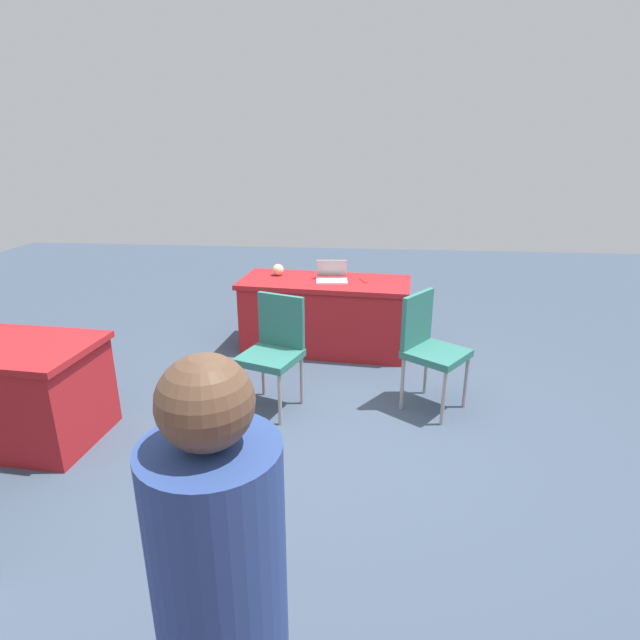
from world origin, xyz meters
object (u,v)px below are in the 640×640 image
at_px(table_mid_left, 1,390).
at_px(laptop_silver, 332,277).
at_px(table_foreground, 325,314).
at_px(chair_by_pillar, 429,344).
at_px(scissors_red, 364,280).
at_px(person_attendee_standing, 224,618).
at_px(chair_tucked_left, 274,346).
at_px(yarn_ball, 278,270).

height_order(table_mid_left, laptop_silver, laptop_silver).
bearing_deg(table_foreground, table_mid_left, 41.17).
relative_size(chair_by_pillar, scissors_red, 5.42).
distance_m(table_foreground, table_mid_left, 3.00).
bearing_deg(scissors_red, person_attendee_standing, -23.52).
bearing_deg(person_attendee_standing, laptop_silver, -5.28).
xyz_separation_m(chair_tucked_left, yarn_ball, (0.22, -1.47, 0.28)).
bearing_deg(scissors_red, table_mid_left, -72.51).
bearing_deg(table_mid_left, laptop_silver, -140.00).
relative_size(table_mid_left, chair_tucked_left, 1.62).
bearing_deg(scissors_red, chair_by_pillar, 5.79).
relative_size(table_mid_left, scissors_red, 8.57).
distance_m(chair_by_pillar, person_attendee_standing, 3.11).
xyz_separation_m(table_foreground, chair_tucked_left, (0.31, 1.31, 0.16)).
xyz_separation_m(chair_tucked_left, chair_by_pillar, (-1.27, -0.12, 0.02)).
bearing_deg(chair_tucked_left, table_mid_left, 38.12).
xyz_separation_m(table_mid_left, person_attendee_standing, (-2.35, 2.18, 0.57)).
bearing_deg(chair_by_pillar, table_foreground, -104.90).
xyz_separation_m(laptop_silver, yarn_ball, (0.60, -0.17, 0.02)).
relative_size(chair_by_pillar, person_attendee_standing, 0.57).
relative_size(yarn_ball, scissors_red, 0.68).
bearing_deg(yarn_ball, table_mid_left, 50.81).
height_order(yarn_ball, scissors_red, yarn_ball).
relative_size(table_mid_left, chair_by_pillar, 1.58).
xyz_separation_m(chair_by_pillar, person_attendee_standing, (0.87, 2.95, 0.38)).
bearing_deg(yarn_ball, person_attendee_standing, 98.11).
xyz_separation_m(person_attendee_standing, yarn_ball, (0.61, -4.30, -0.13)).
bearing_deg(table_foreground, yarn_ball, -16.37).
distance_m(table_mid_left, scissors_red, 3.34).
distance_m(table_foreground, person_attendee_standing, 4.19).
bearing_deg(yarn_ball, chair_tucked_left, 98.43).
relative_size(person_attendee_standing, yarn_ball, 13.86).
relative_size(table_mid_left, yarn_ball, 12.57).
height_order(table_foreground, chair_by_pillar, chair_by_pillar).
xyz_separation_m(table_foreground, table_mid_left, (2.26, 1.97, 0.00)).
bearing_deg(table_mid_left, scissors_red, -143.29).
bearing_deg(laptop_silver, scissors_red, 179.79).
height_order(chair_tucked_left, person_attendee_standing, person_attendee_standing).
bearing_deg(chair_by_pillar, scissors_red, -118.80).
relative_size(chair_tucked_left, scissors_red, 5.29).
xyz_separation_m(chair_tucked_left, person_attendee_standing, (-0.40, 2.84, 0.40)).
height_order(person_attendee_standing, laptop_silver, person_attendee_standing).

